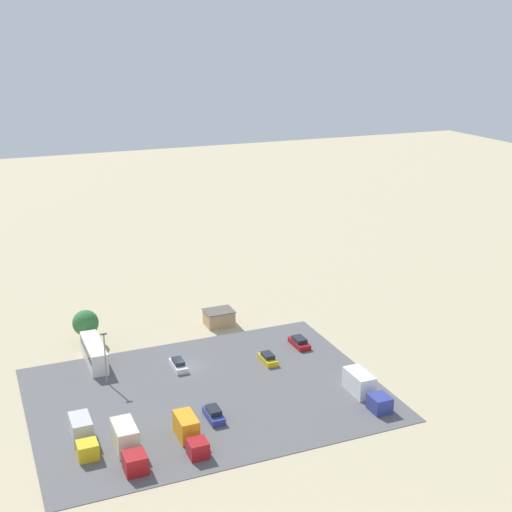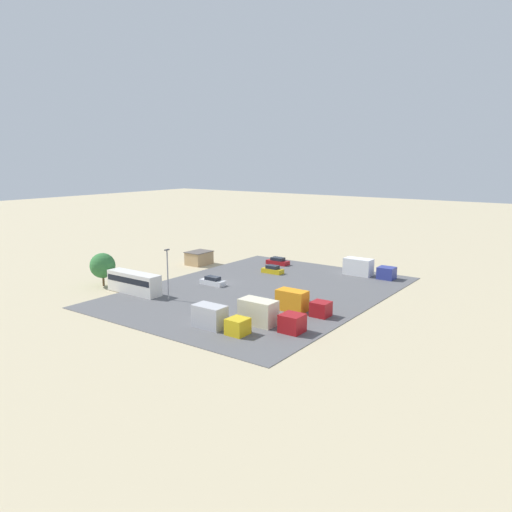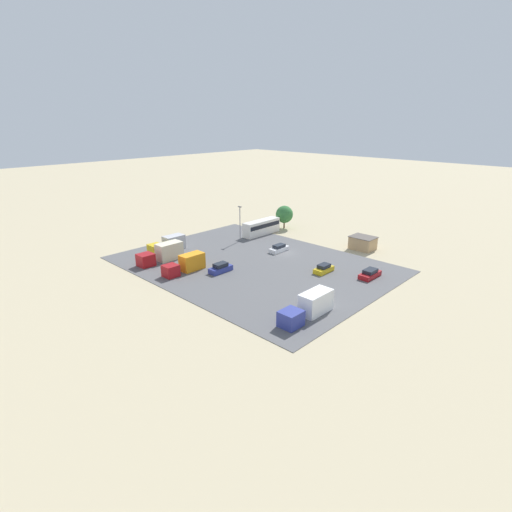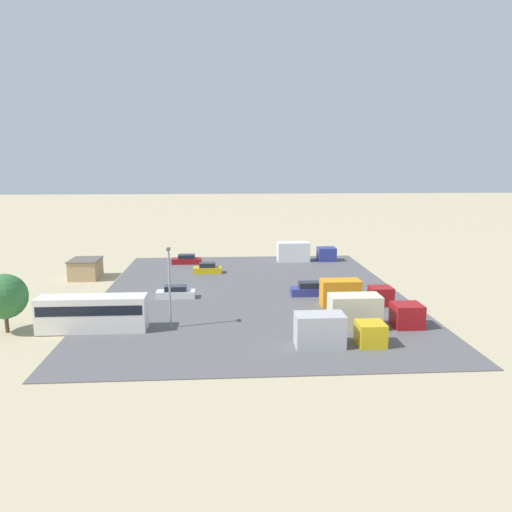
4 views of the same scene
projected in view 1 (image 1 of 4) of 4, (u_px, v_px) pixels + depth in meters
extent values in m
plane|color=tan|center=(187.00, 367.00, 107.77)|extent=(400.00, 400.00, 0.00)
cube|color=#565659|center=(207.00, 394.00, 99.78)|extent=(48.19, 35.95, 0.08)
cube|color=tan|center=(219.00, 318.00, 122.75)|extent=(4.74, 3.70, 2.56)
cube|color=#59514C|center=(219.00, 311.00, 122.34)|extent=(4.98, 3.94, 0.12)
cube|color=silver|center=(94.00, 353.00, 108.49)|extent=(2.50, 10.08, 3.34)
cube|color=black|center=(94.00, 349.00, 108.31)|extent=(2.54, 9.67, 0.93)
cube|color=maroon|center=(299.00, 343.00, 114.67)|extent=(1.99, 4.60, 0.84)
cube|color=#1E232D|center=(299.00, 339.00, 114.45)|extent=(1.67, 2.58, 0.61)
cube|color=gold|center=(268.00, 360.00, 109.03)|extent=(1.78, 4.07, 0.86)
cube|color=#1E232D|center=(268.00, 355.00, 108.80)|extent=(1.49, 2.28, 0.63)
cube|color=navy|center=(214.00, 416.00, 93.19)|extent=(1.81, 4.36, 0.94)
cube|color=#1E232D|center=(214.00, 410.00, 92.94)|extent=(1.52, 2.44, 0.69)
cube|color=silver|center=(178.00, 366.00, 107.09)|extent=(1.74, 4.50, 0.84)
cube|color=#1E232D|center=(178.00, 361.00, 106.87)|extent=(1.46, 2.52, 0.61)
cube|color=navy|center=(380.00, 403.00, 95.07)|extent=(2.55, 2.87, 2.15)
cube|color=white|center=(359.00, 382.00, 99.70)|extent=(2.55, 5.11, 3.07)
cube|color=maroon|center=(135.00, 463.00, 81.96)|extent=(2.59, 2.73, 2.28)
cube|color=beige|center=(125.00, 437.00, 86.34)|extent=(2.59, 4.86, 3.25)
cube|color=gold|center=(88.00, 450.00, 84.65)|extent=(2.45, 2.38, 2.02)
cube|color=#B2B2B7|center=(81.00, 428.00, 88.47)|extent=(2.45, 4.23, 2.88)
cube|color=maroon|center=(198.00, 449.00, 84.93)|extent=(2.30, 2.43, 2.05)
cube|color=orange|center=(186.00, 426.00, 88.82)|extent=(2.30, 4.31, 2.93)
cylinder|color=brown|center=(87.00, 337.00, 115.84)|extent=(0.36, 0.36, 1.92)
sphere|color=#337038|center=(86.00, 323.00, 115.06)|extent=(4.23, 4.23, 4.23)
cylinder|color=gray|center=(105.00, 359.00, 101.64)|extent=(0.20, 0.20, 7.52)
cube|color=#4C4C51|center=(104.00, 334.00, 100.43)|extent=(0.90, 0.28, 0.20)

